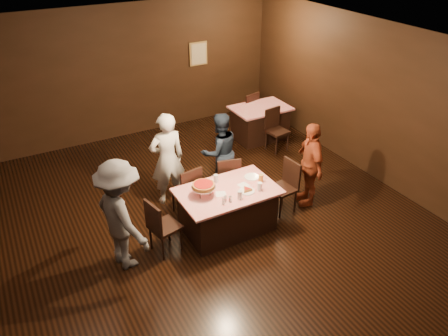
{
  "coord_description": "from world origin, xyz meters",
  "views": [
    {
      "loc": [
        -2.29,
        -4.42,
        4.6
      ],
      "look_at": [
        0.69,
        0.97,
        1.0
      ],
      "focal_mm": 35.0,
      "sensor_mm": 36.0,
      "label": 1
    }
  ],
  "objects_px": {
    "chair_far_right": "(226,178)",
    "chair_end_right": "(282,188)",
    "glass_front_left": "(240,195)",
    "glass_amber": "(261,178)",
    "diner_red_shirt": "(310,164)",
    "chair_far_left": "(186,190)",
    "glass_front_right": "(260,187)",
    "glass_back": "(216,179)",
    "chair_back_far": "(247,110)",
    "diner_navy_hoodie": "(220,152)",
    "chair_back_near": "(277,131)",
    "diner_grey_knit": "(121,216)",
    "chair_end_left": "(165,225)",
    "back_table": "(260,123)",
    "plate_empty": "(252,177)",
    "main_table": "(227,210)",
    "diner_white_jacket": "(167,159)",
    "pizza_stand": "(204,186)"
  },
  "relations": [
    {
      "from": "glass_front_left",
      "to": "glass_amber",
      "type": "distance_m",
      "value": 0.6
    },
    {
      "from": "plate_empty",
      "to": "glass_front_left",
      "type": "relative_size",
      "value": 1.79
    },
    {
      "from": "diner_red_shirt",
      "to": "glass_front_left",
      "type": "distance_m",
      "value": 1.65
    },
    {
      "from": "back_table",
      "to": "chair_end_right",
      "type": "xyz_separation_m",
      "value": [
        -1.25,
        -2.65,
        0.09
      ]
    },
    {
      "from": "chair_end_left",
      "to": "diner_red_shirt",
      "type": "xyz_separation_m",
      "value": [
        2.77,
        0.01,
        0.31
      ]
    },
    {
      "from": "chair_far_left",
      "to": "chair_end_right",
      "type": "height_order",
      "value": "same"
    },
    {
      "from": "chair_back_near",
      "to": "glass_front_right",
      "type": "height_order",
      "value": "chair_back_near"
    },
    {
      "from": "back_table",
      "to": "diner_navy_hoodie",
      "type": "bearing_deg",
      "value": -142.06
    },
    {
      "from": "glass_amber",
      "to": "glass_front_right",
      "type": "bearing_deg",
      "value": -126.87
    },
    {
      "from": "plate_empty",
      "to": "glass_back",
      "type": "relative_size",
      "value": 1.79
    },
    {
      "from": "diner_red_shirt",
      "to": "glass_amber",
      "type": "distance_m",
      "value": 1.07
    },
    {
      "from": "chair_far_right",
      "to": "chair_end_right",
      "type": "height_order",
      "value": "same"
    },
    {
      "from": "chair_far_left",
      "to": "plate_empty",
      "type": "height_order",
      "value": "chair_far_left"
    },
    {
      "from": "chair_back_far",
      "to": "glass_front_right",
      "type": "distance_m",
      "value": 4.0
    },
    {
      "from": "chair_end_left",
      "to": "diner_red_shirt",
      "type": "height_order",
      "value": "diner_red_shirt"
    },
    {
      "from": "pizza_stand",
      "to": "glass_front_left",
      "type": "relative_size",
      "value": 2.71
    },
    {
      "from": "chair_end_right",
      "to": "glass_front_left",
      "type": "bearing_deg",
      "value": -79.13
    },
    {
      "from": "chair_back_near",
      "to": "glass_front_left",
      "type": "relative_size",
      "value": 6.79
    },
    {
      "from": "chair_end_left",
      "to": "main_table",
      "type": "bearing_deg",
      "value": -102.12
    },
    {
      "from": "chair_back_far",
      "to": "diner_white_jacket",
      "type": "bearing_deg",
      "value": 22.02
    },
    {
      "from": "chair_far_right",
      "to": "chair_end_left",
      "type": "bearing_deg",
      "value": 40.82
    },
    {
      "from": "chair_far_left",
      "to": "glass_front_left",
      "type": "bearing_deg",
      "value": 104.38
    },
    {
      "from": "glass_amber",
      "to": "chair_end_left",
      "type": "bearing_deg",
      "value": 178.32
    },
    {
      "from": "chair_far_left",
      "to": "glass_amber",
      "type": "height_order",
      "value": "chair_far_left"
    },
    {
      "from": "diner_grey_knit",
      "to": "glass_back",
      "type": "bearing_deg",
      "value": -94.04
    },
    {
      "from": "chair_end_left",
      "to": "pizza_stand",
      "type": "height_order",
      "value": "pizza_stand"
    },
    {
      "from": "chair_far_right",
      "to": "diner_grey_knit",
      "type": "height_order",
      "value": "diner_grey_knit"
    },
    {
      "from": "chair_back_near",
      "to": "chair_end_right",
      "type": "bearing_deg",
      "value": -130.41
    },
    {
      "from": "chair_back_far",
      "to": "pizza_stand",
      "type": "bearing_deg",
      "value": 36.42
    },
    {
      "from": "glass_front_left",
      "to": "glass_amber",
      "type": "relative_size",
      "value": 1.0
    },
    {
      "from": "glass_front_left",
      "to": "chair_end_right",
      "type": "bearing_deg",
      "value": 15.95
    },
    {
      "from": "diner_red_shirt",
      "to": "chair_far_left",
      "type": "bearing_deg",
      "value": -92.33
    },
    {
      "from": "chair_far_right",
      "to": "diner_red_shirt",
      "type": "relative_size",
      "value": 0.61
    },
    {
      "from": "diner_white_jacket",
      "to": "glass_back",
      "type": "height_order",
      "value": "diner_white_jacket"
    },
    {
      "from": "diner_red_shirt",
      "to": "chair_back_far",
      "type": "bearing_deg",
      "value": -174.64
    },
    {
      "from": "chair_end_left",
      "to": "glass_front_left",
      "type": "height_order",
      "value": "chair_end_left"
    },
    {
      "from": "chair_far_left",
      "to": "diner_grey_knit",
      "type": "bearing_deg",
      "value": 19.96
    },
    {
      "from": "back_table",
      "to": "diner_navy_hoodie",
      "type": "height_order",
      "value": "diner_navy_hoodie"
    },
    {
      "from": "chair_far_left",
      "to": "diner_white_jacket",
      "type": "bearing_deg",
      "value": -85.85
    },
    {
      "from": "diner_grey_knit",
      "to": "glass_front_left",
      "type": "height_order",
      "value": "diner_grey_knit"
    },
    {
      "from": "chair_far_left",
      "to": "glass_front_left",
      "type": "height_order",
      "value": "chair_far_left"
    },
    {
      "from": "main_table",
      "to": "back_table",
      "type": "distance_m",
      "value": 3.54
    },
    {
      "from": "diner_navy_hoodie",
      "to": "chair_back_far",
      "type": "bearing_deg",
      "value": -131.05
    },
    {
      "from": "plate_empty",
      "to": "glass_back",
      "type": "height_order",
      "value": "glass_back"
    },
    {
      "from": "glass_back",
      "to": "glass_amber",
      "type": "bearing_deg",
      "value": -28.3
    },
    {
      "from": "back_table",
      "to": "chair_far_right",
      "type": "distance_m",
      "value": 2.72
    },
    {
      "from": "glass_front_right",
      "to": "glass_back",
      "type": "height_order",
      "value": "same"
    },
    {
      "from": "back_table",
      "to": "chair_end_left",
      "type": "distance_m",
      "value": 4.35
    },
    {
      "from": "glass_front_right",
      "to": "glass_back",
      "type": "relative_size",
      "value": 1.0
    },
    {
      "from": "diner_white_jacket",
      "to": "glass_amber",
      "type": "relative_size",
      "value": 12.4
    }
  ]
}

